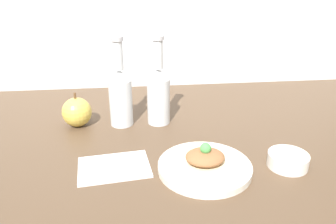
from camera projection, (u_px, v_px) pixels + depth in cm
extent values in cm
cube|color=brown|center=(164.00, 155.00, 88.23)|extent=(180.00, 110.00, 4.00)
cylinder|color=silver|center=(205.00, 167.00, 77.58)|extent=(22.23, 22.23, 1.69)
torus|color=silver|center=(205.00, 165.00, 77.35)|extent=(21.63, 21.63, 1.18)
cylinder|color=beige|center=(205.00, 163.00, 77.17)|extent=(16.07, 16.07, 0.40)
ellipsoid|color=brown|center=(205.00, 157.00, 76.47)|extent=(9.25, 7.87, 3.11)
sphere|color=#4CA34C|center=(206.00, 148.00, 75.54)|extent=(2.61, 2.61, 2.61)
cylinder|color=silver|center=(121.00, 103.00, 98.73)|extent=(6.95, 6.95, 14.18)
cone|color=silver|center=(119.00, 75.00, 95.30)|extent=(6.95, 6.95, 3.13)
cylinder|color=silver|center=(118.00, 56.00, 93.02)|extent=(2.78, 2.78, 8.38)
cylinder|color=#B7B7BC|center=(117.00, 39.00, 91.12)|extent=(3.48, 3.48, 1.20)
cylinder|color=silver|center=(158.00, 101.00, 99.87)|extent=(6.95, 6.95, 14.18)
cone|color=silver|center=(157.00, 74.00, 96.44)|extent=(6.95, 6.95, 3.13)
cylinder|color=silver|center=(157.00, 55.00, 94.15)|extent=(2.78, 2.78, 8.38)
cylinder|color=#B7B7BC|center=(157.00, 38.00, 92.25)|extent=(3.48, 3.48, 1.20)
sphere|color=gold|center=(77.00, 112.00, 98.80)|extent=(8.87, 8.87, 8.87)
cylinder|color=brown|center=(75.00, 96.00, 96.76)|extent=(0.71, 0.71, 2.00)
cube|color=white|center=(114.00, 166.00, 78.66)|extent=(18.24, 14.17, 0.80)
cylinder|color=silver|center=(288.00, 160.00, 78.91)|extent=(9.66, 9.66, 3.35)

